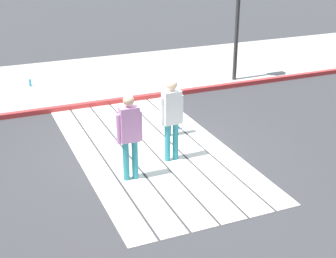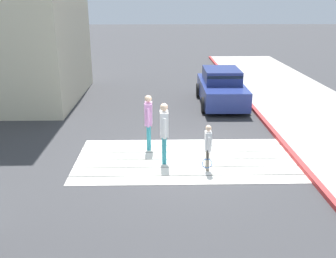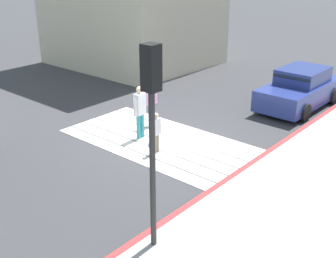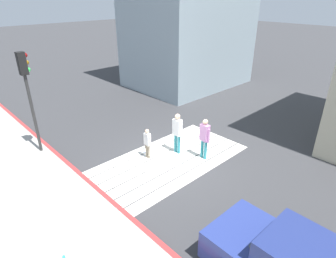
# 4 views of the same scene
# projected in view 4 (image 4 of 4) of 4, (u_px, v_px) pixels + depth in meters

# --- Properties ---
(ground_plane) EXTENTS (120.00, 120.00, 0.00)m
(ground_plane) POSITION_uv_depth(u_px,v_px,m) (170.00, 160.00, 11.62)
(ground_plane) COLOR #38383A
(crosswalk_stripes) EXTENTS (6.40, 3.25, 0.01)m
(crosswalk_stripes) POSITION_uv_depth(u_px,v_px,m) (170.00, 159.00, 11.62)
(crosswalk_stripes) COLOR silver
(crosswalk_stripes) RESTS_ON ground
(sidewalk_west) EXTENTS (4.80, 40.00, 0.12)m
(sidewalk_west) POSITION_uv_depth(u_px,v_px,m) (30.00, 229.00, 8.13)
(sidewalk_west) COLOR #ADA8A0
(sidewalk_west) RESTS_ON ground
(curb_painted) EXTENTS (0.16, 40.00, 0.13)m
(curb_painted) POSITION_uv_depth(u_px,v_px,m) (101.00, 193.00, 9.58)
(curb_painted) COLOR #BC3333
(curb_painted) RESTS_ON ground
(traffic_light_corner) EXTENTS (0.39, 0.28, 4.24)m
(traffic_light_corner) POSITION_uv_depth(u_px,v_px,m) (27.00, 84.00, 10.82)
(traffic_light_corner) COLOR #2D2D2D
(traffic_light_corner) RESTS_ON ground
(pedestrian_adult_lead) EXTENTS (0.24, 0.51, 1.75)m
(pedestrian_adult_lead) POSITION_uv_depth(u_px,v_px,m) (205.00, 136.00, 11.30)
(pedestrian_adult_lead) COLOR teal
(pedestrian_adult_lead) RESTS_ON ground
(pedestrian_adult_trailing) EXTENTS (0.24, 0.52, 1.78)m
(pedestrian_adult_trailing) POSITION_uv_depth(u_px,v_px,m) (177.00, 131.00, 11.70)
(pedestrian_adult_trailing) COLOR teal
(pedestrian_adult_trailing) RESTS_ON ground
(pedestrian_child_with_racket) EXTENTS (0.28, 0.40, 1.31)m
(pedestrian_child_with_racket) POSITION_uv_depth(u_px,v_px,m) (147.00, 142.00, 11.45)
(pedestrian_child_with_racket) COLOR gray
(pedestrian_child_with_racket) RESTS_ON ground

